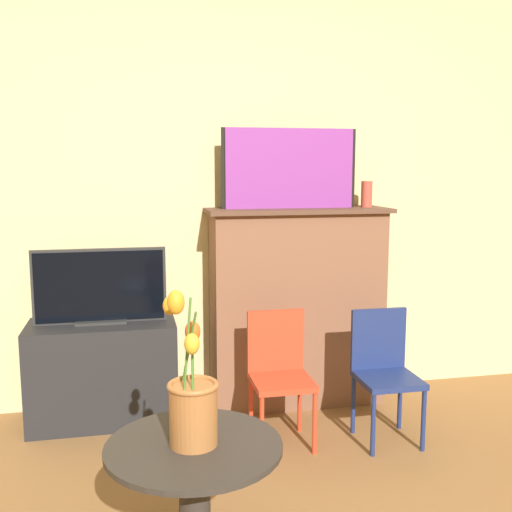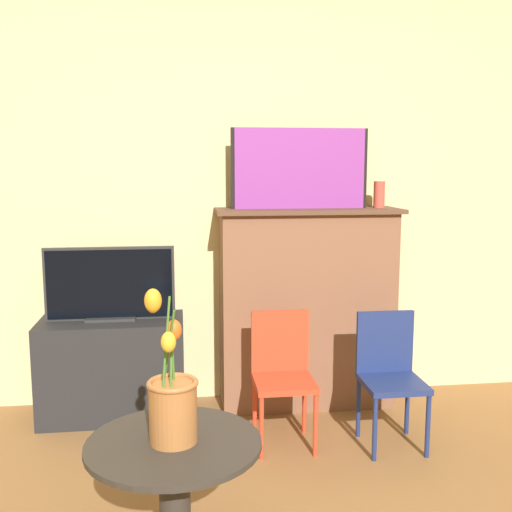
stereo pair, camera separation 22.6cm
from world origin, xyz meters
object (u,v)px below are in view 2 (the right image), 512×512
painting (300,169)px  tv_monitor (110,285)px  chair_red (282,369)px  chair_blue (389,370)px  vase_tulips (172,399)px

painting → tv_monitor: painting is taller
painting → chair_red: bearing=-110.0°
painting → chair_blue: size_ratio=1.18×
painting → vase_tulips: size_ratio=1.47×
tv_monitor → chair_red: tv_monitor is taller
painting → chair_red: 1.16m
chair_blue → vase_tulips: (-1.10, -0.91, 0.26)m
tv_monitor → chair_blue: tv_monitor is taller
chair_blue → vase_tulips: vase_tulips is taller
tv_monitor → vase_tulips: (0.36, -1.44, -0.12)m
chair_red → chair_blue: bearing=-8.6°
painting → chair_blue: 1.24m
chair_red → chair_blue: (0.55, -0.08, 0.00)m
chair_red → chair_blue: 0.55m
tv_monitor → chair_red: (0.91, -0.45, -0.38)m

